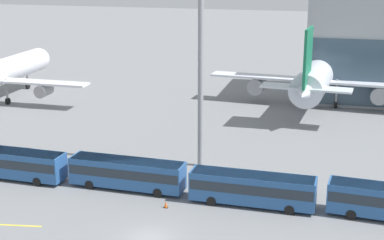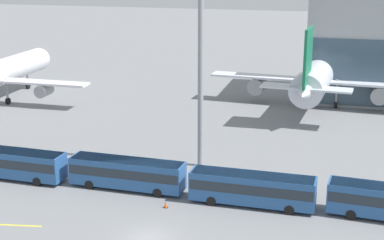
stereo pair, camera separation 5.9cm
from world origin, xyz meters
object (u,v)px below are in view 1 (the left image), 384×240
Objects in this scene: shuttle_bus_1 at (12,162)px; traffic_cone_0 at (166,204)px; airliner_at_gate_far at (318,75)px; shuttle_bus_2 at (127,172)px; shuttle_bus_3 at (252,187)px; floodlight_mast at (201,16)px.

shuttle_bus_1 reaches higher than traffic_cone_0.
shuttle_bus_2 is (-18.18, -42.46, -3.33)m from airliner_at_gate_far.
shuttle_bus_2 is 1.00× the size of shuttle_bus_3.
floodlight_mast is (-7.87, 10.00, 16.09)m from shuttle_bus_3.
airliner_at_gate_far is 49.30× the size of traffic_cone_0.
shuttle_bus_2 is 17.50× the size of traffic_cone_0.
traffic_cone_0 is (-12.68, -46.16, -4.93)m from airliner_at_gate_far.
shuttle_bus_1 and shuttle_bus_3 have the same top height.
airliner_at_gate_far reaches higher than shuttle_bus_3.
airliner_at_gate_far is 1.13× the size of floodlight_mast.
floodlight_mast is (19.87, 9.36, 16.09)m from shuttle_bus_1.
floodlight_mast reaches higher than airliner_at_gate_far.
traffic_cone_0 is at bearing -7.42° from shuttle_bus_1.
traffic_cone_0 is (5.49, -3.70, -1.59)m from shuttle_bus_2.
shuttle_bus_3 is 17.45× the size of traffic_cone_0.
airliner_at_gate_far is at bearing 69.97° from floodlight_mast.
shuttle_bus_2 is 0.40× the size of floodlight_mast.
shuttle_bus_1 is 27.23m from floodlight_mast.
shuttle_bus_2 is (13.87, 0.29, 0.00)m from shuttle_bus_1.
shuttle_bus_3 is at bearing -1.62° from shuttle_bus_2.
shuttle_bus_1 is at bearing -154.78° from floodlight_mast.
shuttle_bus_3 is at bearing 179.11° from airliner_at_gate_far.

